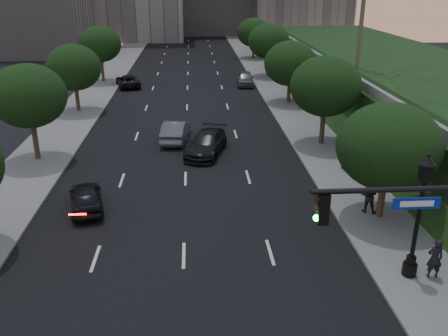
{
  "coord_description": "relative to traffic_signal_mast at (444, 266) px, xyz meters",
  "views": [
    {
      "loc": [
        0.6,
        -13.75,
        11.83
      ],
      "look_at": [
        1.97,
        6.73,
        3.6
      ],
      "focal_mm": 38.0,
      "sensor_mm": 36.0,
      "label": 1
    }
  ],
  "objects": [
    {
      "name": "sidewalk_right",
      "position": [
        2.13,
        31.96,
        -3.6
      ],
      "size": [
        4.5,
        140.0,
        0.15
      ],
      "primitive_type": "cube",
      "color": "slate",
      "rests_on": "ground"
    },
    {
      "name": "tree_left_b",
      "position": [
        -18.42,
        19.96,
        0.9
      ],
      "size": [
        5.0,
        5.0,
        6.71
      ],
      "color": "#38281C",
      "rests_on": "ground"
    },
    {
      "name": "street_lamp",
      "position": [
        1.43,
        4.61,
        -1.04
      ],
      "size": [
        0.64,
        0.64,
        5.62
      ],
      "color": "black",
      "rests_on": "ground"
    },
    {
      "name": "tree_right_c",
      "position": [
        2.18,
        34.96,
        0.35
      ],
      "size": [
        5.2,
        5.2,
        6.24
      ],
      "color": "#38281C",
      "rests_on": "ground"
    },
    {
      "name": "parapet_wall",
      "position": [
        5.38,
        29.96,
        0.68
      ],
      "size": [
        0.35,
        90.0,
        0.7
      ],
      "primitive_type": "cube",
      "color": "slate",
      "rests_on": "embankment"
    },
    {
      "name": "sedan_near_right",
      "position": [
        -6.65,
        20.49,
        -2.88
      ],
      "size": [
        3.67,
        5.85,
        1.58
      ],
      "primitive_type": "imported",
      "rotation": [
        0.0,
        0.0,
        -0.29
      ],
      "color": "black",
      "rests_on": "ground"
    },
    {
      "name": "sedan_far_right",
      "position": [
        -1.28,
        43.9,
        -2.86
      ],
      "size": [
        2.18,
        4.89,
        1.63
      ],
      "primitive_type": "imported",
      "rotation": [
        0.0,
        0.0,
        -0.05
      ],
      "color": "#5A5D62",
      "rests_on": "ground"
    },
    {
      "name": "tree_right_a",
      "position": [
        2.18,
        9.96,
        0.35
      ],
      "size": [
        5.2,
        5.2,
        6.24
      ],
      "color": "#38281C",
      "rests_on": "ground"
    },
    {
      "name": "sedan_far_left",
      "position": [
        -15.07,
        43.96,
        -2.97
      ],
      "size": [
        3.6,
        5.5,
        1.41
      ],
      "primitive_type": "imported",
      "rotation": [
        0.0,
        0.0,
        3.41
      ],
      "color": "black",
      "rests_on": "ground"
    },
    {
      "name": "tree_right_b",
      "position": [
        2.18,
        21.96,
        0.84
      ],
      "size": [
        5.2,
        5.2,
        6.74
      ],
      "color": "#38281C",
      "rests_on": "ground"
    },
    {
      "name": "traffic_signal_mast",
      "position": [
        0.0,
        0.0,
        0.0
      ],
      "size": [
        5.68,
        0.56,
        7.0
      ],
      "color": "black",
      "rests_on": "ground"
    },
    {
      "name": "ground",
      "position": [
        -8.12,
        1.96,
        -3.67
      ],
      "size": [
        160.0,
        160.0,
        0.0
      ],
      "primitive_type": "plane",
      "color": "black",
      "rests_on": "ground"
    },
    {
      "name": "sidewalk_left",
      "position": [
        -18.37,
        31.96,
        -3.6
      ],
      "size": [
        4.5,
        140.0,
        0.15
      ],
      "primitive_type": "cube",
      "color": "slate",
      "rests_on": "ground"
    },
    {
      "name": "pedestrian_b",
      "position": [
        1.69,
        10.46,
        -2.57
      ],
      "size": [
        1.14,
        1.04,
        1.9
      ],
      "primitive_type": "imported",
      "rotation": [
        0.0,
        0.0,
        2.71
      ],
      "color": "black",
      "rests_on": "sidewalk_right"
    },
    {
      "name": "embankment",
      "position": [
        13.88,
        29.96,
        -1.67
      ],
      "size": [
        18.0,
        90.0,
        4.0
      ],
      "primitive_type": "cube",
      "color": "black",
      "rests_on": "ground"
    },
    {
      "name": "sedan_near_left",
      "position": [
        -13.5,
        12.08,
        -2.95
      ],
      "size": [
        2.63,
        4.51,
        1.44
      ],
      "primitive_type": "imported",
      "rotation": [
        0.0,
        0.0,
        3.38
      ],
      "color": "black",
      "rests_on": "ground"
    },
    {
      "name": "office_block_filler",
      "position": [
        -34.12,
        71.96,
        3.33
      ],
      "size": [
        18.0,
        16.0,
        14.0
      ],
      "primitive_type": "cube",
      "color": "gray",
      "rests_on": "ground"
    },
    {
      "name": "sedan_mid_left",
      "position": [
        -8.94,
        23.68,
        -2.86
      ],
      "size": [
        2.31,
        5.11,
        1.63
      ],
      "primitive_type": "imported",
      "rotation": [
        0.0,
        0.0,
        3.02
      ],
      "color": "#54565C",
      "rests_on": "ground"
    },
    {
      "name": "tree_right_e",
      "position": [
        2.18,
        63.96,
        0.35
      ],
      "size": [
        5.2,
        5.2,
        6.24
      ],
      "color": "#38281C",
      "rests_on": "ground"
    },
    {
      "name": "road_surface",
      "position": [
        -8.12,
        31.96,
        -3.66
      ],
      "size": [
        16.0,
        140.0,
        0.02
      ],
      "primitive_type": "cube",
      "color": "black",
      "rests_on": "ground"
    },
    {
      "name": "tree_left_d",
      "position": [
        -18.42,
        46.96,
        0.9
      ],
      "size": [
        5.0,
        5.0,
        6.71
      ],
      "color": "#38281C",
      "rests_on": "ground"
    },
    {
      "name": "pedestrian_c",
      "position": [
        2.36,
        16.62,
        -2.76
      ],
      "size": [
        0.94,
        0.52,
        1.53
      ],
      "primitive_type": "imported",
      "rotation": [
        0.0,
        0.0,
        3.31
      ],
      "color": "black",
      "rests_on": "sidewalk_right"
    },
    {
      "name": "tree_right_d",
      "position": [
        2.18,
        48.96,
        0.84
      ],
      "size": [
        5.2,
        5.2,
        6.74
      ],
      "color": "#38281C",
      "rests_on": "ground"
    },
    {
      "name": "pedestrian_a",
      "position": [
        2.33,
        4.4,
        -2.63
      ],
      "size": [
        0.69,
        0.49,
        1.79
      ],
      "primitive_type": "imported",
      "rotation": [
        0.0,
        0.0,
        3.05
      ],
      "color": "black",
      "rests_on": "sidewalk_right"
    },
    {
      "name": "tree_left_c",
      "position": [
        -18.42,
        32.96,
        0.53
      ],
      "size": [
        5.0,
        5.0,
        6.34
      ],
      "color": "#38281C",
      "rests_on": "ground"
    }
  ]
}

